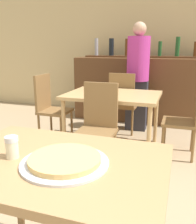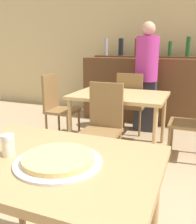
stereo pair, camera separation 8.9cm
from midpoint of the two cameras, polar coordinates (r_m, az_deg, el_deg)
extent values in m
cube|color=#D1B784|center=(4.95, 15.49, 15.40)|extent=(8.00, 0.05, 2.80)
cube|color=#A87F51|center=(1.25, -8.96, -11.20)|extent=(1.07, 0.75, 0.04)
cylinder|color=#A87F51|center=(1.90, -16.31, -15.22)|extent=(0.05, 0.05, 0.74)
cylinder|color=#A87F51|center=(1.58, 14.39, -21.86)|extent=(0.05, 0.05, 0.74)
cube|color=tan|center=(3.18, 5.71, 3.81)|extent=(1.17, 0.85, 0.04)
cylinder|color=tan|center=(3.13, -5.59, -3.17)|extent=(0.05, 0.05, 0.68)
cylinder|color=tan|center=(2.83, 13.69, -5.52)|extent=(0.05, 0.05, 0.68)
cylinder|color=tan|center=(3.76, -0.53, -0.02)|extent=(0.05, 0.05, 0.68)
cylinder|color=tan|center=(3.52, 15.44, -1.64)|extent=(0.05, 0.05, 0.68)
cube|color=brown|center=(4.51, 14.00, 4.78)|extent=(2.60, 0.56, 1.11)
cube|color=brown|center=(4.59, 14.70, 12.07)|extent=(2.39, 0.24, 0.03)
cylinder|color=#9999A3|center=(4.82, 2.39, 14.65)|extent=(0.07, 0.07, 0.31)
cylinder|color=black|center=(4.73, 5.81, 14.57)|extent=(0.09, 0.09, 0.31)
cylinder|color=#5B3314|center=(4.66, 9.36, 14.40)|extent=(0.07, 0.07, 0.30)
cylinder|color=maroon|center=(4.60, 12.97, 13.90)|extent=(0.07, 0.07, 0.25)
cylinder|color=#1E5123|center=(4.57, 16.67, 13.68)|extent=(0.06, 0.06, 0.25)
cylinder|color=#1E5123|center=(4.55, 20.45, 13.83)|extent=(0.07, 0.07, 0.32)
cube|color=olive|center=(2.64, 1.44, -4.82)|extent=(0.40, 0.40, 0.04)
cube|color=olive|center=(2.73, 2.81, 1.62)|extent=(0.38, 0.04, 0.49)
cylinder|color=olive|center=(2.63, -3.43, -9.97)|extent=(0.03, 0.03, 0.40)
cylinder|color=olive|center=(2.52, 3.73, -11.17)|extent=(0.03, 0.03, 0.40)
cylinder|color=olive|center=(2.92, -0.57, -7.39)|extent=(0.03, 0.03, 0.40)
cylinder|color=olive|center=(2.82, 5.91, -8.32)|extent=(0.03, 0.03, 0.40)
cube|color=olive|center=(3.88, 8.39, 1.43)|extent=(0.40, 0.40, 0.04)
cube|color=olive|center=(3.65, 7.87, 4.86)|extent=(0.38, 0.04, 0.49)
cylinder|color=olive|center=(4.06, 11.17, -1.26)|extent=(0.03, 0.03, 0.40)
cylinder|color=olive|center=(4.13, 6.54, -0.79)|extent=(0.03, 0.03, 0.40)
cylinder|color=olive|center=(3.74, 10.18, -2.60)|extent=(0.03, 0.03, 0.40)
cylinder|color=olive|center=(3.82, 5.18, -2.07)|extent=(0.03, 0.03, 0.40)
cube|color=olive|center=(3.56, -7.39, 0.27)|extent=(0.40, 0.40, 0.04)
cube|color=olive|center=(3.59, -10.08, 4.61)|extent=(0.04, 0.38, 0.49)
cylinder|color=olive|center=(3.40, -6.15, -4.22)|extent=(0.03, 0.03, 0.40)
cylinder|color=olive|center=(3.69, -3.69, -2.64)|extent=(0.03, 0.03, 0.40)
cylinder|color=olive|center=(3.56, -11.00, -3.51)|extent=(0.03, 0.03, 0.40)
cylinder|color=olive|center=(3.84, -8.28, -2.06)|extent=(0.03, 0.03, 0.40)
cube|color=olive|center=(3.13, 20.38, -2.58)|extent=(0.40, 0.40, 0.04)
cylinder|color=olive|center=(3.36, 17.26, -5.03)|extent=(0.03, 0.03, 0.40)
cylinder|color=olive|center=(3.05, 16.69, -7.08)|extent=(0.03, 0.03, 0.40)
cylinder|color=silver|center=(1.19, -6.85, -11.28)|extent=(0.41, 0.41, 0.01)
cylinder|color=#E0B266|center=(1.18, -6.88, -10.49)|extent=(0.33, 0.33, 0.02)
cylinder|color=beige|center=(1.30, -17.95, -7.77)|extent=(0.06, 0.06, 0.08)
cylinder|color=silver|center=(1.28, -18.14, -5.52)|extent=(0.06, 0.06, 0.02)
cube|color=#2D2D38|center=(3.99, 11.25, 1.36)|extent=(0.32, 0.18, 0.79)
cylinder|color=#B2338C|center=(3.89, 11.79, 11.79)|extent=(0.34, 0.34, 0.66)
sphere|color=tan|center=(3.89, 12.14, 18.13)|extent=(0.20, 0.20, 0.20)
camera|label=1|loc=(0.04, -88.46, 0.41)|focal=40.00mm
camera|label=2|loc=(0.04, 91.54, -0.41)|focal=40.00mm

